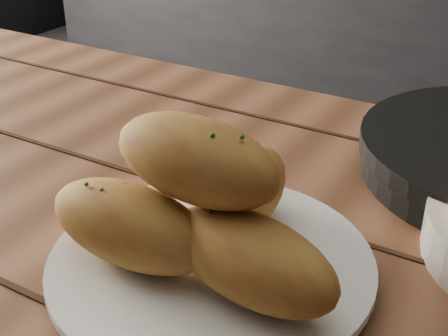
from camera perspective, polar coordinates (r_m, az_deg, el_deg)
floor at (r=1.63m, az=-11.38°, el=-13.56°), size 4.00×4.00×0.00m
counter at (r=2.78m, az=12.02°, el=14.68°), size 2.80×0.60×0.90m
plate at (r=0.51m, az=-1.16°, el=-8.89°), size 0.26×0.26×0.02m
bread_rolls at (r=0.48m, az=-1.96°, el=-3.69°), size 0.26×0.20×0.12m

